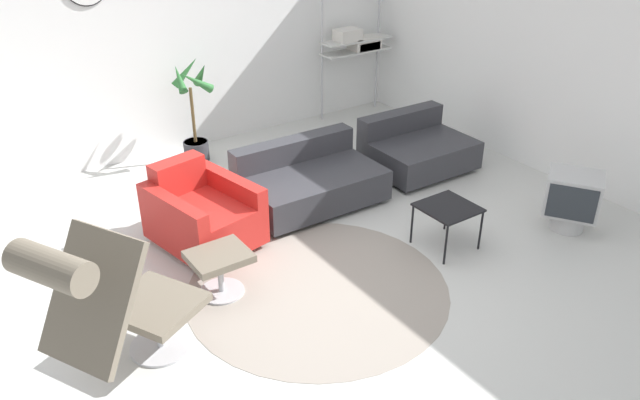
% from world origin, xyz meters
% --- Properties ---
extents(ground_plane, '(12.00, 12.00, 0.00)m').
position_xyz_m(ground_plane, '(0.00, 0.00, 0.00)').
color(ground_plane, silver).
extents(wall_back, '(12.00, 0.09, 2.80)m').
position_xyz_m(wall_back, '(-0.00, 3.13, 1.40)').
color(wall_back, white).
rests_on(wall_back, ground_plane).
extents(wall_right, '(0.06, 12.00, 2.80)m').
position_xyz_m(wall_right, '(3.31, 0.00, 1.40)').
color(wall_right, white).
rests_on(wall_right, ground_plane).
extents(round_rug, '(2.13, 2.13, 0.01)m').
position_xyz_m(round_rug, '(-0.05, -0.22, 0.00)').
color(round_rug, gray).
rests_on(round_rug, ground_plane).
extents(lounge_chair, '(1.20, 0.98, 1.21)m').
position_xyz_m(lounge_chair, '(-1.70, -0.34, 0.71)').
color(lounge_chair, '#BCBCC1').
rests_on(lounge_chair, ground_plane).
extents(ottoman, '(0.46, 0.39, 0.37)m').
position_xyz_m(ottoman, '(-0.71, 0.18, 0.27)').
color(ottoman, '#BCBCC1').
rests_on(ottoman, ground_plane).
extents(armchair_red, '(0.90, 1.02, 0.72)m').
position_xyz_m(armchair_red, '(-0.50, 0.94, 0.28)').
color(armchair_red, silver).
rests_on(armchair_red, ground_plane).
extents(couch_low, '(1.39, 0.91, 0.59)m').
position_xyz_m(couch_low, '(0.72, 1.07, 0.22)').
color(couch_low, black).
rests_on(couch_low, ground_plane).
extents(couch_second, '(1.11, 0.90, 0.59)m').
position_xyz_m(couch_second, '(2.17, 1.06, 0.22)').
color(couch_second, black).
rests_on(couch_second, ground_plane).
extents(side_table, '(0.47, 0.47, 0.40)m').
position_xyz_m(side_table, '(1.27, -0.32, 0.37)').
color(side_table, black).
rests_on(side_table, ground_plane).
extents(crt_television, '(0.61, 0.63, 0.56)m').
position_xyz_m(crt_television, '(2.43, -0.75, 0.32)').
color(crt_television, '#B7B7B7').
rests_on(crt_television, ground_plane).
extents(potted_plant, '(0.40, 0.44, 1.19)m').
position_xyz_m(potted_plant, '(0.23, 2.68, 0.50)').
color(potted_plant, '#333338').
rests_on(potted_plant, ground_plane).
extents(shelf_unit, '(0.98, 0.28, 1.63)m').
position_xyz_m(shelf_unit, '(2.67, 2.83, 1.00)').
color(shelf_unit, '#BCBCC1').
rests_on(shelf_unit, ground_plane).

